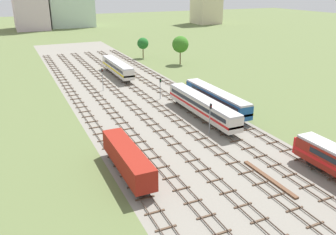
# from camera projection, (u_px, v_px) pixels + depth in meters

# --- Properties ---
(ground_plane) EXTENTS (480.00, 480.00, 0.00)m
(ground_plane) POSITION_uv_depth(u_px,v_px,m) (141.00, 103.00, 74.53)
(ground_plane) COLOR #5B6B3D
(ballast_bed) EXTENTS (28.07, 176.00, 0.01)m
(ballast_bed) POSITION_uv_depth(u_px,v_px,m) (141.00, 103.00, 74.53)
(ballast_bed) COLOR gray
(ballast_bed) RESTS_ON ground
(track_far_left) EXTENTS (2.40, 126.00, 0.29)m
(track_far_left) POSITION_uv_depth(u_px,v_px,m) (83.00, 109.00, 70.64)
(track_far_left) COLOR #47382D
(track_far_left) RESTS_ON ground
(track_left) EXTENTS (2.40, 126.00, 0.29)m
(track_left) POSITION_uv_depth(u_px,v_px,m) (106.00, 106.00, 72.52)
(track_left) COLOR #47382D
(track_left) RESTS_ON ground
(track_centre_left) EXTENTS (2.40, 126.00, 0.29)m
(track_centre_left) POSITION_uv_depth(u_px,v_px,m) (129.00, 103.00, 74.39)
(track_centre_left) COLOR #47382D
(track_centre_left) RESTS_ON ground
(track_centre) EXTENTS (2.40, 126.00, 0.29)m
(track_centre) POSITION_uv_depth(u_px,v_px,m) (150.00, 100.00, 76.27)
(track_centre) COLOR #47382D
(track_centre) RESTS_ON ground
(track_centre_right) EXTENTS (2.40, 126.00, 0.29)m
(track_centre_right) POSITION_uv_depth(u_px,v_px,m) (170.00, 97.00, 78.14)
(track_centre_right) COLOR #47382D
(track_centre_right) RESTS_ON ground
(track_right) EXTENTS (2.40, 126.00, 0.29)m
(track_right) POSITION_uv_depth(u_px,v_px,m) (189.00, 94.00, 80.02)
(track_right) COLOR #47382D
(track_right) RESTS_ON ground
(freight_boxcar_far_left_near) EXTENTS (2.87, 14.00, 3.60)m
(freight_boxcar_far_left_near) POSITION_uv_depth(u_px,v_px,m) (127.00, 158.00, 45.74)
(freight_boxcar_far_left_near) COLOR maroon
(freight_boxcar_far_left_near) RESTS_ON ground
(passenger_coach_centre_right_mid) EXTENTS (2.96, 22.00, 3.80)m
(passenger_coach_centre_right_mid) POSITION_uv_depth(u_px,v_px,m) (202.00, 105.00, 65.22)
(passenger_coach_centre_right_mid) COLOR beige
(passenger_coach_centre_right_mid) RESTS_ON ground
(diesel_railcar_right_midfar) EXTENTS (2.96, 20.50, 3.80)m
(diesel_railcar_right_midfar) POSITION_uv_depth(u_px,v_px,m) (216.00, 98.00, 69.51)
(diesel_railcar_right_midfar) COLOR #194C8C
(diesel_railcar_right_midfar) RESTS_ON ground
(diesel_railcar_centre_far) EXTENTS (2.96, 20.50, 3.80)m
(diesel_railcar_centre_far) POSITION_uv_depth(u_px,v_px,m) (117.00, 67.00, 95.35)
(diesel_railcar_centre_far) COLOR beige
(diesel_railcar_centre_far) RESTS_ON ground
(signal_post_nearest) EXTENTS (0.28, 0.47, 5.40)m
(signal_post_nearest) POSITION_uv_depth(u_px,v_px,m) (210.00, 114.00, 58.19)
(signal_post_nearest) COLOR gray
(signal_post_nearest) RESTS_ON ground
(signal_post_near) EXTENTS (0.28, 0.47, 5.42)m
(signal_post_near) POSITION_uv_depth(u_px,v_px,m) (102.00, 76.00, 82.12)
(signal_post_near) COLOR gray
(signal_post_near) RESTS_ON ground
(signal_post_mid) EXTENTS (0.28, 0.47, 4.74)m
(signal_post_mid) POSITION_uv_depth(u_px,v_px,m) (160.00, 86.00, 75.99)
(signal_post_mid) COLOR gray
(signal_post_mid) RESTS_ON ground
(lineside_tree_0) EXTENTS (3.79, 3.79, 6.87)m
(lineside_tree_0) POSITION_uv_depth(u_px,v_px,m) (143.00, 43.00, 118.00)
(lineside_tree_0) COLOR #4C331E
(lineside_tree_0) RESTS_ON ground
(lineside_tree_1) EXTENTS (5.09, 5.09, 8.76)m
(lineside_tree_1) POSITION_uv_depth(u_px,v_px,m) (180.00, 44.00, 108.37)
(lineside_tree_1) COLOR #4C331E
(lineside_tree_1) RESTS_ON ground
(spare_rail_bundle) EXTENTS (0.60, 10.00, 0.24)m
(spare_rail_bundle) POSITION_uv_depth(u_px,v_px,m) (269.00, 178.00, 45.47)
(spare_rail_bundle) COLOR brown
(spare_rail_bundle) RESTS_ON ground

